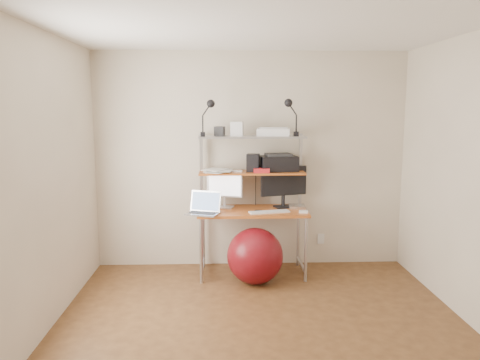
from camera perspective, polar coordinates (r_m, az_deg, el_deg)
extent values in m
plane|color=brown|center=(4.08, 2.83, -18.31)|extent=(3.60, 3.60, 0.00)
plane|color=white|center=(3.69, 3.14, 18.77)|extent=(3.60, 3.60, 0.00)
plane|color=beige|center=(5.46, 1.30, 2.39)|extent=(3.60, 0.00, 3.60)
plane|color=beige|center=(1.95, 7.75, -9.59)|extent=(3.60, 0.00, 3.60)
plane|color=beige|center=(3.96, -23.98, -0.85)|extent=(0.00, 3.60, 3.60)
cube|color=#BC6224|center=(5.20, 1.52, -3.81)|extent=(1.20, 0.60, 0.03)
cylinder|color=#AAAAAF|center=(5.04, -4.75, -8.62)|extent=(0.04, 0.04, 0.71)
cylinder|color=#AAAAAF|center=(5.53, -4.51, -7.00)|extent=(0.04, 0.04, 0.71)
cylinder|color=#AAAAAF|center=(5.11, 8.04, -8.42)|extent=(0.04, 0.04, 0.71)
cylinder|color=#AAAAAF|center=(5.60, 7.10, -6.85)|extent=(0.04, 0.04, 0.71)
cube|color=#AAAAAF|center=(5.37, -4.72, 1.18)|extent=(0.03, 0.04, 0.84)
cube|color=#AAAAAF|center=(5.44, 7.36, 1.24)|extent=(0.03, 0.04, 0.84)
cube|color=#BC6224|center=(5.25, 1.44, 0.92)|extent=(1.18, 0.34, 0.02)
cube|color=#AAAAAF|center=(5.21, 1.46, 5.28)|extent=(1.18, 0.34, 0.02)
cube|color=silver|center=(5.75, 9.83, -7.07)|extent=(0.08, 0.01, 0.12)
cube|color=silver|center=(5.30, -1.87, -3.30)|extent=(0.22, 0.19, 0.01)
cylinder|color=silver|center=(5.31, -1.87, -2.63)|extent=(0.03, 0.03, 0.10)
cube|color=silver|center=(5.28, -1.88, -0.43)|extent=(0.41, 0.15, 0.31)
plane|color=white|center=(5.26, -1.88, -0.46)|extent=(0.36, 0.11, 0.37)
cube|color=black|center=(5.34, 5.34, -3.26)|extent=(0.23, 0.20, 0.01)
cylinder|color=black|center=(5.35, 5.32, -2.50)|extent=(0.03, 0.03, 0.12)
cube|color=black|center=(5.31, 5.36, -0.13)|extent=(0.53, 0.19, 0.33)
plane|color=#3949C3|center=(5.29, 5.38, -0.15)|extent=(0.47, 0.14, 0.49)
cube|color=silver|center=(4.99, -4.55, -4.09)|extent=(0.40, 0.33, 0.02)
cube|color=#2D2D30|center=(4.99, -4.55, -3.98)|extent=(0.32, 0.23, 0.00)
cube|color=silver|center=(5.08, -4.08, -2.52)|extent=(0.34, 0.17, 0.22)
plane|color=#7795C6|center=(5.08, -4.08, -2.52)|extent=(0.32, 0.18, 0.30)
cube|color=silver|center=(5.07, 3.60, -3.90)|extent=(0.45, 0.22, 0.01)
cube|color=silver|center=(5.08, 7.74, -3.85)|extent=(0.10, 0.07, 0.03)
cube|color=silver|center=(5.32, 6.94, -3.22)|extent=(0.19, 0.19, 0.03)
cube|color=black|center=(5.08, 2.15, -3.88)|extent=(0.12, 0.16, 0.01)
cube|color=black|center=(5.31, 4.68, 2.02)|extent=(0.45, 0.33, 0.17)
cube|color=#2D2D30|center=(5.30, 4.70, 3.09)|extent=(0.31, 0.24, 0.03)
cube|color=black|center=(5.22, 1.60, 2.10)|extent=(0.16, 0.16, 0.20)
cube|color=red|center=(5.16, 2.65, 1.17)|extent=(0.18, 0.13, 0.05)
cube|color=silver|center=(5.23, 4.12, 5.83)|extent=(0.39, 0.29, 0.08)
cube|color=silver|center=(5.22, 4.13, 6.36)|extent=(0.33, 0.23, 0.01)
cube|color=silver|center=(5.17, -0.37, 6.24)|extent=(0.15, 0.13, 0.16)
cube|color=#2D2D30|center=(5.24, -2.50, 5.98)|extent=(0.13, 0.13, 0.10)
cube|color=black|center=(5.12, -4.55, 5.59)|extent=(0.05, 0.06, 0.05)
cylinder|color=black|center=(5.11, -4.57, 6.85)|extent=(0.02, 0.02, 0.18)
sphere|color=black|center=(5.10, -3.58, 9.27)|extent=(0.09, 0.09, 0.09)
cube|color=black|center=(5.18, 6.86, 5.60)|extent=(0.05, 0.06, 0.05)
cylinder|color=black|center=(5.17, 6.88, 6.87)|extent=(0.02, 0.02, 0.18)
sphere|color=black|center=(5.15, 5.92, 9.34)|extent=(0.09, 0.09, 0.09)
sphere|color=maroon|center=(5.04, 1.84, -9.24)|extent=(0.60, 0.60, 0.60)
cube|color=white|center=(5.26, -3.31, 1.06)|extent=(0.25, 0.31, 0.00)
cube|color=white|center=(5.19, -2.71, 1.02)|extent=(0.33, 0.35, 0.00)
cube|color=white|center=(5.28, -2.49, 1.21)|extent=(0.22, 0.28, 0.00)
cube|color=white|center=(5.22, -2.16, 1.18)|extent=(0.25, 0.31, 0.00)
cube|color=white|center=(5.24, -2.73, 1.26)|extent=(0.30, 0.34, 0.00)
cube|color=white|center=(5.23, -3.09, 1.29)|extent=(0.32, 0.35, 0.00)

